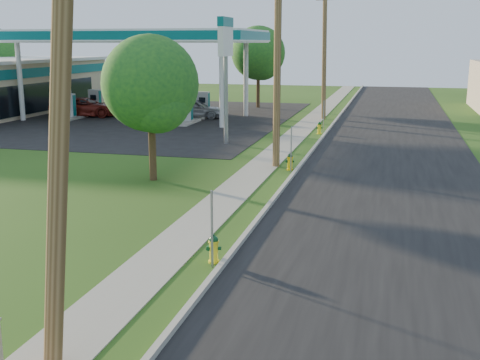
% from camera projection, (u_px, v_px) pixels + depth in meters
% --- Properties ---
extents(ground_plane, '(140.00, 140.00, 0.00)m').
position_uv_depth(ground_plane, '(134.00, 346.00, 11.23)').
color(ground_plane, '#264614').
rests_on(ground_plane, ground).
extents(road, '(8.00, 120.00, 0.02)m').
position_uv_depth(road, '(389.00, 216.00, 19.58)').
color(road, black).
rests_on(road, ground).
extents(curb, '(0.15, 120.00, 0.15)m').
position_uv_depth(curb, '(269.00, 206.00, 20.53)').
color(curb, '#9E9B90').
rests_on(curb, ground).
extents(sidewalk, '(1.50, 120.00, 0.03)m').
position_uv_depth(sidewalk, '(219.00, 204.00, 20.97)').
color(sidewalk, '#9B988E').
rests_on(sidewalk, ground).
extents(forecourt, '(26.00, 28.00, 0.02)m').
position_uv_depth(forecourt, '(113.00, 117.00, 45.30)').
color(forecourt, black).
rests_on(forecourt, ground).
extents(utility_pole_near, '(1.40, 0.32, 9.48)m').
position_uv_depth(utility_pole_near, '(60.00, 90.00, 9.35)').
color(utility_pole_near, brown).
rests_on(utility_pole_near, ground).
extents(utility_pole_mid, '(1.40, 0.32, 9.80)m').
position_uv_depth(utility_pole_mid, '(277.00, 56.00, 26.32)').
color(utility_pole_mid, brown).
rests_on(utility_pole_mid, ground).
extents(utility_pole_far, '(1.40, 0.32, 9.50)m').
position_uv_depth(utility_pole_far, '(324.00, 53.00, 43.35)').
color(utility_pole_far, brown).
rests_on(utility_pole_far, ground).
extents(sign_post_near, '(0.05, 0.04, 2.00)m').
position_uv_depth(sign_post_near, '(212.00, 229.00, 14.91)').
color(sign_post_near, gray).
rests_on(sign_post_near, ground).
extents(sign_post_mid, '(0.05, 0.04, 2.00)m').
position_uv_depth(sign_post_mid, '(291.00, 149.00, 26.05)').
color(sign_post_mid, gray).
rests_on(sign_post_mid, ground).
extents(sign_post_far, '(0.05, 0.04, 2.00)m').
position_uv_depth(sign_post_far, '(324.00, 117.00, 37.58)').
color(sign_post_far, gray).
rests_on(sign_post_far, ground).
extents(gas_canopy, '(18.18, 9.18, 6.40)m').
position_uv_depth(gas_canopy, '(135.00, 37.00, 43.50)').
color(gas_canopy, silver).
rests_on(gas_canopy, ground).
extents(fuel_pump_nw, '(1.20, 3.20, 1.90)m').
position_uv_depth(fuel_pump_nw, '(69.00, 110.00, 43.85)').
color(fuel_pump_nw, '#9E9B90').
rests_on(fuel_pump_nw, ground).
extents(fuel_pump_ne, '(1.20, 3.20, 1.90)m').
position_uv_depth(fuel_pump_ne, '(186.00, 113.00, 41.69)').
color(fuel_pump_ne, '#9E9B90').
rests_on(fuel_pump_ne, ground).
extents(fuel_pump_sw, '(1.20, 3.20, 1.90)m').
position_uv_depth(fuel_pump_sw, '(95.00, 104.00, 47.63)').
color(fuel_pump_sw, '#9E9B90').
rests_on(fuel_pump_sw, ground).
extents(fuel_pump_se, '(1.20, 3.20, 1.90)m').
position_uv_depth(fuel_pump_se, '(203.00, 107.00, 45.46)').
color(fuel_pump_se, '#9E9B90').
rests_on(fuel_pump_se, ground).
extents(price_pylon, '(0.34, 2.04, 6.85)m').
position_uv_depth(price_pylon, '(226.00, 44.00, 32.35)').
color(price_pylon, gray).
rests_on(price_pylon, ground).
extents(tree_verge, '(3.87, 3.87, 5.87)m').
position_uv_depth(tree_verge, '(152.00, 88.00, 23.83)').
color(tree_verge, '#382A1A').
rests_on(tree_verge, ground).
extents(tree_lot, '(4.58, 4.58, 6.94)m').
position_uv_depth(tree_lot, '(259.00, 55.00, 51.10)').
color(tree_lot, '#382A1A').
rests_on(tree_lot, ground).
extents(hydrant_near, '(0.40, 0.35, 0.76)m').
position_uv_depth(hydrant_near, '(214.00, 249.00, 15.38)').
color(hydrant_near, yellow).
rests_on(hydrant_near, ground).
extents(hydrant_mid, '(0.40, 0.35, 0.77)m').
position_uv_depth(hydrant_mid, '(290.00, 162.00, 26.60)').
color(hydrant_mid, yellow).
rests_on(hydrant_mid, ground).
extents(hydrant_far, '(0.40, 0.35, 0.76)m').
position_uv_depth(hydrant_far, '(319.00, 128.00, 37.05)').
color(hydrant_far, yellow).
rests_on(hydrant_far, ground).
extents(car_red, '(5.62, 3.58, 1.44)m').
position_uv_depth(car_red, '(85.00, 107.00, 45.65)').
color(car_red, maroon).
rests_on(car_red, ground).
extents(car_silver, '(4.48, 2.38, 1.45)m').
position_uv_depth(car_silver, '(194.00, 109.00, 44.65)').
color(car_silver, '#A4A7AB').
rests_on(car_silver, ground).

